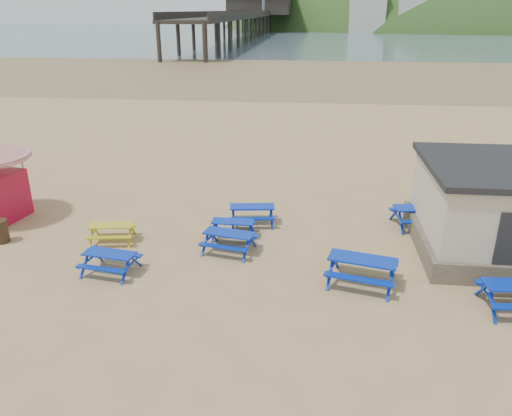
# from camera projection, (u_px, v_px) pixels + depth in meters

# --- Properties ---
(ground) EXTENTS (400.00, 400.00, 0.00)m
(ground) POSITION_uv_depth(u_px,v_px,m) (223.00, 249.00, 17.65)
(ground) COLOR tan
(ground) RESTS_ON ground
(wet_sand) EXTENTS (400.00, 400.00, 0.00)m
(wet_sand) POSITION_uv_depth(u_px,v_px,m) (293.00, 71.00, 68.40)
(wet_sand) COLOR olive
(wet_sand) RESTS_ON ground
(sea) EXTENTS (400.00, 400.00, 0.00)m
(sea) POSITION_uv_depth(u_px,v_px,m) (307.00, 33.00, 174.51)
(sea) COLOR #4D606E
(sea) RESTS_ON ground
(picnic_table_blue_a) EXTENTS (1.90, 1.62, 0.73)m
(picnic_table_blue_a) POSITION_uv_depth(u_px,v_px,m) (252.00, 215.00, 19.62)
(picnic_table_blue_a) COLOR #031DA2
(picnic_table_blue_a) RESTS_ON ground
(picnic_table_blue_b) EXTENTS (1.54, 1.24, 0.65)m
(picnic_table_blue_b) POSITION_uv_depth(u_px,v_px,m) (233.00, 229.00, 18.44)
(picnic_table_blue_b) COLOR #031DA2
(picnic_table_blue_b) RESTS_ON ground
(picnic_table_blue_c) EXTENTS (2.19, 1.89, 0.81)m
(picnic_table_blue_c) POSITION_uv_depth(u_px,v_px,m) (419.00, 217.00, 19.32)
(picnic_table_blue_c) COLOR #031DA2
(picnic_table_blue_c) RESTS_ON ground
(picnic_table_blue_d) EXTENTS (1.84, 1.57, 0.70)m
(picnic_table_blue_d) POSITION_uv_depth(u_px,v_px,m) (110.00, 263.00, 15.94)
(picnic_table_blue_d) COLOR #031DA2
(picnic_table_blue_d) RESTS_ON ground
(picnic_table_blue_e) EXTENTS (2.38, 2.08, 0.86)m
(picnic_table_blue_e) POSITION_uv_depth(u_px,v_px,m) (362.00, 271.00, 15.26)
(picnic_table_blue_e) COLOR #031DA2
(picnic_table_blue_e) RESTS_ON ground
(picnic_table_yellow) EXTENTS (1.74, 1.49, 0.66)m
(picnic_table_yellow) POSITION_uv_depth(u_px,v_px,m) (112.00, 233.00, 18.09)
(picnic_table_yellow) COLOR #B39A0A
(picnic_table_yellow) RESTS_ON ground
(litter_bin) EXTENTS (0.58, 0.58, 0.85)m
(litter_bin) POSITION_uv_depth(u_px,v_px,m) (0.00, 231.00, 17.99)
(litter_bin) COLOR #3E2F18
(litter_bin) RESTS_ON ground
(pier) EXTENTS (24.00, 220.00, 39.29)m
(pier) POSITION_uv_depth(u_px,v_px,m) (259.00, 16.00, 181.98)
(pier) COLOR black
(pier) RESTS_ON ground
(headland_town) EXTENTS (264.00, 144.00, 108.00)m
(headland_town) POSITION_uv_depth(u_px,v_px,m) (510.00, 52.00, 223.80)
(headland_town) COLOR #2D4C1E
(headland_town) RESTS_ON ground
(picnic_table_blue_g) EXTENTS (1.98, 1.72, 0.72)m
(picnic_table_blue_g) POSITION_uv_depth(u_px,v_px,m) (229.00, 242.00, 17.32)
(picnic_table_blue_g) COLOR #031DA2
(picnic_table_blue_g) RESTS_ON ground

